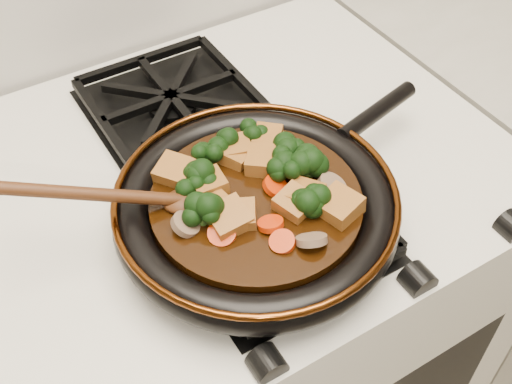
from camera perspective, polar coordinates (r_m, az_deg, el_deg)
stove at (r=1.21m, az=-2.37°, el=-13.03°), size 0.76×0.60×0.90m
burner_grate_front at (r=0.76m, az=1.79°, el=-3.33°), size 0.23×0.23×0.03m
burner_grate_back at (r=0.94m, az=-7.50°, el=7.96°), size 0.23×0.23×0.03m
skillet at (r=0.75m, az=0.12°, el=-1.28°), size 0.45×0.33×0.05m
braising_sauce at (r=0.74m, az=-0.00°, el=-1.11°), size 0.25×0.25×0.02m
tofu_cube_0 at (r=0.71m, az=-3.46°, el=-1.55°), size 0.04×0.04×0.02m
tofu_cube_1 at (r=0.71m, az=-1.38°, el=-2.10°), size 0.05×0.05×0.03m
tofu_cube_2 at (r=0.74m, az=-4.19°, el=0.64°), size 0.04×0.04×0.03m
tofu_cube_3 at (r=0.73m, az=4.27°, el=-0.38°), size 0.05×0.06×0.03m
tofu_cube_4 at (r=0.70m, az=-2.42°, el=-2.42°), size 0.04×0.04×0.03m
tofu_cube_5 at (r=0.76m, az=0.58°, el=2.73°), size 0.06×0.06×0.03m
tofu_cube_6 at (r=0.76m, az=-7.17°, el=1.80°), size 0.06×0.06×0.03m
tofu_cube_7 at (r=0.80m, az=1.04°, el=4.76°), size 0.05×0.05×0.02m
tofu_cube_8 at (r=0.72m, az=3.47°, el=-1.05°), size 0.05×0.05×0.03m
tofu_cube_9 at (r=0.77m, az=-1.91°, el=3.17°), size 0.04×0.05×0.02m
tofu_cube_10 at (r=0.78m, az=-1.79°, el=3.86°), size 0.04×0.04×0.02m
tofu_cube_11 at (r=0.72m, az=7.38°, el=-1.31°), size 0.05×0.05×0.03m
broccoli_floret_0 at (r=0.80m, az=-0.34°, el=5.42°), size 0.06×0.07×0.06m
broccoli_floret_1 at (r=0.72m, az=5.36°, el=-1.42°), size 0.08×0.08×0.06m
broccoli_floret_2 at (r=0.74m, az=2.11°, el=1.71°), size 0.09×0.09×0.07m
broccoli_floret_3 at (r=0.77m, az=-4.75°, el=3.07°), size 0.08×0.09×0.07m
broccoli_floret_4 at (r=0.77m, az=2.67°, el=3.59°), size 0.09×0.09×0.07m
broccoli_floret_5 at (r=0.70m, az=-4.81°, el=-2.06°), size 0.07×0.07×0.06m
broccoli_floret_6 at (r=0.75m, az=4.69°, el=2.00°), size 0.09×0.09×0.06m
broccoli_floret_7 at (r=0.74m, az=-5.72°, el=0.81°), size 0.08×0.08×0.07m
broccoli_floret_8 at (r=0.74m, az=-4.83°, el=1.04°), size 0.08×0.08×0.07m
broccoli_floret_9 at (r=0.78m, az=-3.20°, el=3.99°), size 0.07×0.07×0.06m
carrot_coin_0 at (r=0.69m, az=-3.04°, el=-3.68°), size 0.03×0.03×0.02m
carrot_coin_1 at (r=0.76m, az=-5.29°, el=2.02°), size 0.03×0.03×0.01m
carrot_coin_2 at (r=0.69m, az=2.35°, el=-4.45°), size 0.03×0.03×0.02m
carrot_coin_3 at (r=0.74m, az=1.72°, el=0.54°), size 0.03×0.03×0.03m
carrot_coin_4 at (r=0.70m, az=1.31°, el=-2.85°), size 0.03×0.03×0.02m
mushroom_slice_0 at (r=0.74m, az=6.79°, el=0.57°), size 0.05×0.05×0.02m
mushroom_slice_1 at (r=0.69m, az=4.96°, el=-4.26°), size 0.04×0.04×0.03m
mushroom_slice_2 at (r=0.70m, az=-6.29°, el=-2.87°), size 0.04×0.04×0.02m
wooden_spoon at (r=0.72m, az=-10.84°, el=-0.44°), size 0.14×0.07×0.22m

